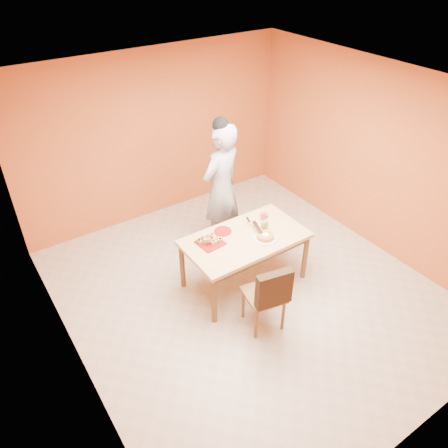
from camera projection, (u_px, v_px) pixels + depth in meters
floor at (248, 291)px, 5.91m from camera, size 5.00×5.00×0.00m
ceiling at (256, 94)px, 4.38m from camera, size 5.00×5.00×0.00m
wall_back at (156, 137)px, 6.85m from camera, size 4.50×0.00×4.50m
wall_left at (61, 279)px, 4.11m from camera, size 0.00×5.00×5.00m
wall_right at (378, 160)px, 6.18m from camera, size 0.00×5.00×5.00m
dining_table at (245, 243)px, 5.70m from camera, size 1.60×0.90×0.76m
dining_chair at (265, 294)px, 5.15m from camera, size 0.54×0.60×0.98m
pastry_pile at (210, 239)px, 5.51m from camera, size 0.27×0.27×0.09m
person at (221, 189)px, 6.22m from camera, size 0.83×0.67×1.98m
pastry_platter at (210, 243)px, 5.54m from camera, size 0.33×0.33×0.02m
red_dinner_plate at (223, 231)px, 5.75m from camera, size 0.28×0.28×0.01m
white_cake_plate at (265, 238)px, 5.62m from camera, size 0.31×0.31×0.01m
sponge_cake at (265, 236)px, 5.61m from camera, size 0.23×0.23×0.05m
cake_server at (257, 227)px, 5.71m from camera, size 0.14×0.30×0.01m
egg_ornament at (264, 224)px, 5.78m from camera, size 0.10×0.08×0.13m
magenta_glass at (263, 216)px, 5.97m from camera, size 0.08×0.08×0.10m
checker_tin at (264, 215)px, 6.04m from camera, size 0.12×0.12×0.03m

